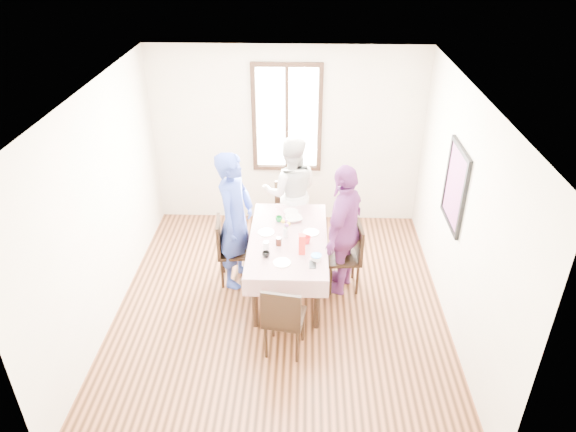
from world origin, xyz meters
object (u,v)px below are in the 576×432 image
object	(u,v)px
person_left	(234,220)
chair_left	(235,251)
dining_table	(288,263)
chair_far	(291,215)
person_far	(291,192)
person_right	(343,229)
chair_right	(343,257)
chair_near	(285,317)

from	to	relation	value
person_left	chair_left	bearing A→B (deg)	106.57
dining_table	person_left	xyz separation A→B (m)	(-0.68, 0.15, 0.53)
dining_table	chair_left	bearing A→B (deg)	167.70
dining_table	chair_far	size ratio (longest dim) A/B	1.78
person_far	person_right	xyz separation A→B (m)	(0.68, -1.04, 0.04)
chair_right	person_far	xyz separation A→B (m)	(-0.70, 1.04, 0.37)
chair_near	person_far	bearing A→B (deg)	99.39
chair_left	chair_far	world-z (taller)	same
person_left	person_right	bearing A→B (deg)	-77.70
chair_near	person_far	xyz separation A→B (m)	(0.00, 2.20, 0.37)
chair_left	person_right	world-z (taller)	person_right
dining_table	chair_right	world-z (taller)	chair_right
person_right	chair_near	bearing A→B (deg)	-6.94
chair_right	person_right	size ratio (longest dim) A/B	0.53
chair_left	person_right	distance (m)	1.44
chair_far	person_far	size ratio (longest dim) A/B	0.55
dining_table	person_far	xyz separation A→B (m)	(0.00, 1.09, 0.45)
chair_left	person_left	xyz separation A→B (m)	(0.02, 0.00, 0.45)
chair_right	chair_far	distance (m)	1.27
person_far	person_left	bearing A→B (deg)	51.67
dining_table	person_left	bearing A→B (deg)	167.37
chair_left	person_far	bearing A→B (deg)	137.22
person_far	chair_far	bearing A→B (deg)	-92.59
dining_table	chair_right	bearing A→B (deg)	4.16
chair_left	chair_far	bearing A→B (deg)	137.80
chair_left	chair_near	size ratio (longest dim) A/B	1.00
chair_right	dining_table	bearing A→B (deg)	89.52
person_left	person_far	distance (m)	1.16
chair_far	person_left	size ratio (longest dim) A/B	0.50
chair_right	chair_far	size ratio (longest dim) A/B	1.00
chair_near	dining_table	bearing A→B (deg)	99.39
person_left	chair_near	bearing A→B (deg)	-135.26
chair_right	person_right	distance (m)	0.41
chair_far	chair_right	bearing A→B (deg)	113.91
chair_near	person_left	world-z (taller)	person_left
chair_far	person_right	xyz separation A→B (m)	(0.68, -1.06, 0.41)
chair_near	person_far	world-z (taller)	person_far
chair_right	person_right	world-z (taller)	person_right
person_right	dining_table	bearing A→B (deg)	-62.47
chair_left	chair_far	size ratio (longest dim) A/B	1.00
chair_right	chair_far	world-z (taller)	same
chair_left	person_left	distance (m)	0.45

